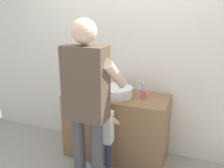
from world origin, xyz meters
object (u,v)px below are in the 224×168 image
child_toddler (104,131)px  adult_parent (87,94)px  soap_bottle (95,86)px  toothbrush_cup (143,94)px

child_toddler → adult_parent: (-0.05, -0.26, 0.50)m
adult_parent → child_toddler: bearing=78.6°
soap_bottle → adult_parent: 0.79m
toothbrush_cup → adult_parent: (-0.37, -0.69, 0.18)m
adult_parent → soap_bottle: bearing=110.1°
child_toddler → adult_parent: size_ratio=0.52×
toothbrush_cup → child_toddler: bearing=-126.6°
toothbrush_cup → soap_bottle: bearing=177.0°
soap_bottle → child_toddler: size_ratio=0.18×
toothbrush_cup → adult_parent: adult_parent is taller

